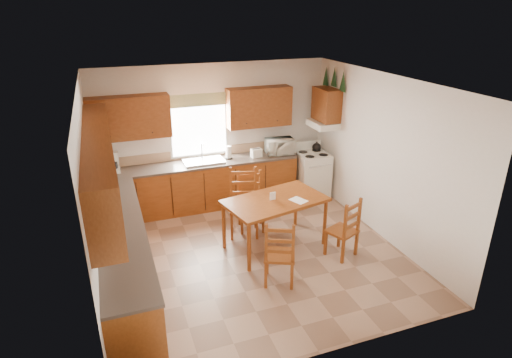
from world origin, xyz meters
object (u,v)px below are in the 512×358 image
object	(u,v)px
chair_near_left	(280,251)
chair_far_right	(244,204)
microwave	(280,146)
dining_table	(275,223)
stove	(312,175)
chair_far_left	(251,202)
chair_near_right	(342,227)

from	to	relation	value
chair_near_left	chair_far_right	world-z (taller)	chair_far_right
microwave	dining_table	distance (m)	2.10
stove	chair_near_left	bearing A→B (deg)	-121.59
microwave	chair_far_left	bearing A→B (deg)	-126.53
chair_near_right	chair_far_left	distance (m)	1.65
chair_near_left	chair_far_left	size ratio (longest dim) A/B	0.98
dining_table	chair_near_left	bearing A→B (deg)	-120.68
chair_near_left	stove	bearing A→B (deg)	-100.56
stove	chair_far_right	bearing A→B (deg)	-146.46
microwave	chair_near_right	bearing A→B (deg)	-84.08
microwave	dining_table	xyz separation A→B (m)	(-0.84, -1.81, -0.65)
microwave	chair_near_right	distance (m)	2.49
stove	chair_near_right	bearing A→B (deg)	-101.43
microwave	chair_far_left	distance (m)	1.62
dining_table	chair_far_right	distance (m)	0.66
microwave	chair_far_right	size ratio (longest dim) A/B	0.44
microwave	chair_near_left	size ratio (longest dim) A/B	0.50
chair_far_left	chair_far_right	world-z (taller)	chair_far_right
chair_near_left	chair_far_left	bearing A→B (deg)	-70.30
stove	chair_far_left	world-z (taller)	chair_far_left
stove	chair_far_right	size ratio (longest dim) A/B	0.78
stove	dining_table	distance (m)	2.17
microwave	chair_near_left	xyz separation A→B (m)	(-1.15, -2.73, -0.57)
chair_near_left	chair_far_right	distance (m)	1.48
stove	chair_near_left	size ratio (longest dim) A/B	0.90
dining_table	chair_far_left	xyz separation A→B (m)	(-0.16, 0.67, 0.09)
stove	microwave	xyz separation A→B (m)	(-0.63, 0.22, 0.62)
dining_table	chair_near_right	distance (m)	1.07
chair_near_right	chair_near_left	bearing A→B (deg)	-7.83
chair_far_left	chair_near_left	bearing A→B (deg)	-83.57
dining_table	chair_far_left	world-z (taller)	chair_far_left
stove	microwave	world-z (taller)	microwave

